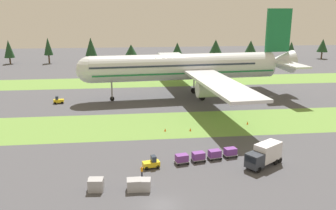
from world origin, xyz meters
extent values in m
plane|color=#47474C|center=(0.00, 0.00, 0.00)|extent=(400.00, 400.00, 0.00)
cube|color=olive|center=(0.00, 32.55, 0.00)|extent=(320.00, 17.91, 0.01)
cube|color=olive|center=(0.00, 80.36, 0.00)|extent=(320.00, 17.91, 0.01)
cylinder|color=silver|center=(11.84, 56.46, 8.73)|extent=(51.81, 11.29, 7.12)
sphere|color=silver|center=(-13.77, 54.36, 8.73)|extent=(6.98, 6.98, 6.98)
cone|color=silver|center=(39.96, 58.76, 9.26)|extent=(9.30, 7.46, 6.77)
cube|color=#19703D|center=(11.84, 56.46, 7.48)|extent=(50.57, 11.33, 0.36)
cube|color=#283342|center=(8.72, 56.20, 9.62)|extent=(45.57, 10.85, 0.44)
cube|color=silver|center=(16.67, 35.98, 8.01)|extent=(10.93, 35.02, 0.64)
cylinder|color=#A3A3A8|center=(15.03, 41.04, 5.67)|extent=(5.32, 4.31, 3.92)
cube|color=silver|center=(13.27, 77.44, 8.01)|extent=(10.93, 35.02, 0.64)
cylinder|color=#A3A3A8|center=(12.47, 72.19, 5.67)|extent=(5.32, 4.31, 3.92)
cube|color=silver|center=(40.02, 50.33, 9.79)|extent=(5.57, 12.87, 0.45)
cube|color=silver|center=(38.65, 67.08, 9.79)|extent=(5.57, 12.87, 0.45)
cube|color=#19703D|center=(39.33, 58.71, 18.34)|extent=(7.37, 1.37, 12.11)
cylinder|color=#A3A3A8|center=(-8.15, 54.82, 4.13)|extent=(0.44, 0.44, 7.06)
cylinder|color=black|center=(-8.15, 54.82, 0.60)|extent=(1.23, 0.52, 1.20)
cylinder|color=#A3A3A8|center=(16.31, 52.53, 4.25)|extent=(0.44, 0.44, 6.81)
cylinder|color=black|center=(16.31, 52.53, 0.85)|extent=(1.74, 0.73, 1.70)
cylinder|color=#A3A3A8|center=(15.62, 61.05, 4.25)|extent=(0.44, 0.44, 6.81)
cylinder|color=black|center=(15.62, 61.05, 0.85)|extent=(1.74, 0.73, 1.70)
cube|color=yellow|center=(-0.54, 11.12, 0.69)|extent=(2.81, 1.81, 0.77)
cube|color=#283342|center=(-0.16, 11.20, 1.52)|extent=(0.91, 1.21, 0.90)
cylinder|color=black|center=(-1.32, 10.40, 0.30)|extent=(0.63, 0.32, 0.60)
cylinder|color=black|center=(-1.54, 11.47, 0.30)|extent=(0.63, 0.32, 0.60)
cylinder|color=black|center=(0.47, 10.77, 0.30)|extent=(0.63, 0.32, 0.60)
cylinder|color=black|center=(0.24, 11.85, 0.30)|extent=(0.63, 0.32, 0.60)
cube|color=#A3A3A8|center=(4.45, 12.17, 0.40)|extent=(2.46, 1.92, 0.10)
cube|color=#70388E|center=(4.45, 12.17, 1.00)|extent=(2.17, 1.69, 1.10)
cylinder|color=black|center=(3.78, 11.32, 0.20)|extent=(0.42, 0.20, 0.40)
cylinder|color=black|center=(3.49, 12.67, 0.20)|extent=(0.42, 0.20, 0.40)
cylinder|color=black|center=(5.41, 11.66, 0.20)|extent=(0.42, 0.20, 0.40)
cylinder|color=black|center=(5.13, 13.02, 0.20)|extent=(0.42, 0.20, 0.40)
cube|color=#A3A3A8|center=(7.29, 12.76, 0.40)|extent=(2.46, 1.92, 0.10)
cube|color=#70388E|center=(7.29, 12.76, 1.00)|extent=(2.17, 1.69, 1.10)
cylinder|color=black|center=(6.62, 11.92, 0.20)|extent=(0.42, 0.20, 0.40)
cylinder|color=black|center=(6.33, 13.27, 0.20)|extent=(0.42, 0.20, 0.40)
cylinder|color=black|center=(8.25, 12.26, 0.20)|extent=(0.42, 0.20, 0.40)
cylinder|color=black|center=(7.97, 13.61, 0.20)|extent=(0.42, 0.20, 0.40)
cube|color=#A3A3A8|center=(10.13, 13.36, 0.40)|extent=(2.46, 1.92, 0.10)
cube|color=#70388E|center=(10.13, 13.36, 1.00)|extent=(2.17, 1.69, 1.10)
cylinder|color=black|center=(9.45, 12.51, 0.20)|extent=(0.42, 0.20, 0.40)
cylinder|color=black|center=(9.17, 13.86, 0.20)|extent=(0.42, 0.20, 0.40)
cylinder|color=black|center=(11.09, 12.86, 0.20)|extent=(0.42, 0.20, 0.40)
cylinder|color=black|center=(10.81, 14.21, 0.20)|extent=(0.42, 0.20, 0.40)
cube|color=#A3A3A8|center=(12.97, 13.96, 0.40)|extent=(2.46, 1.92, 0.10)
cube|color=#70388E|center=(12.97, 13.96, 1.00)|extent=(2.17, 1.69, 1.10)
cylinder|color=black|center=(12.29, 13.11, 0.20)|extent=(0.42, 0.20, 0.40)
cylinder|color=black|center=(12.01, 14.46, 0.20)|extent=(0.42, 0.20, 0.40)
cylinder|color=black|center=(13.93, 13.45, 0.20)|extent=(0.42, 0.20, 0.40)
cylinder|color=black|center=(13.64, 14.80, 0.20)|extent=(0.42, 0.20, 0.40)
cube|color=#2D333D|center=(15.18, 8.55, 1.58)|extent=(3.10, 3.13, 2.20)
cube|color=#283342|center=(14.29, 7.97, 2.02)|extent=(1.20, 1.78, 0.97)
cube|color=silver|center=(17.98, 10.39, 2.18)|extent=(5.02, 4.39, 2.80)
cylinder|color=black|center=(15.54, 7.59, 0.48)|extent=(0.97, 0.78, 0.96)
cylinder|color=black|center=(14.44, 9.27, 0.48)|extent=(0.97, 0.78, 0.96)
cylinder|color=black|center=(19.28, 10.04, 0.48)|extent=(0.97, 0.78, 0.96)
cylinder|color=black|center=(18.19, 11.71, 0.48)|extent=(0.97, 0.78, 0.96)
cylinder|color=black|center=(20.22, 10.66, 0.48)|extent=(0.97, 0.78, 0.96)
cylinder|color=black|center=(19.13, 12.33, 0.48)|extent=(0.97, 0.78, 0.96)
cube|color=yellow|center=(-22.13, 53.67, 0.69)|extent=(2.70, 1.51, 0.77)
cube|color=#283342|center=(-22.52, 53.64, 1.52)|extent=(0.79, 1.15, 0.90)
cylinder|color=black|center=(-21.27, 54.30, 0.30)|extent=(0.61, 0.25, 0.60)
cylinder|color=black|center=(-21.18, 53.20, 0.30)|extent=(0.61, 0.25, 0.60)
cylinder|color=black|center=(-23.08, 54.15, 0.30)|extent=(0.61, 0.25, 0.60)
cylinder|color=black|center=(-22.99, 53.05, 0.30)|extent=(0.61, 0.25, 0.60)
cylinder|color=black|center=(-2.09, 8.38, 0.42)|extent=(0.18, 0.18, 0.85)
cylinder|color=black|center=(-2.13, 8.17, 0.42)|extent=(0.18, 0.18, 0.85)
cylinder|color=orange|center=(-2.11, 8.27, 1.16)|extent=(0.36, 0.36, 0.62)
sphere|color=tan|center=(-2.11, 8.27, 1.62)|extent=(0.24, 0.24, 0.24)
cylinder|color=orange|center=(-2.06, 8.50, 1.13)|extent=(0.10, 0.10, 0.58)
cylinder|color=orange|center=(-2.16, 8.05, 1.13)|extent=(0.10, 0.10, 0.58)
cube|color=#A3A3A8|center=(-8.50, 4.83, 0.87)|extent=(2.15, 1.79, 1.73)
cube|color=#A3A3A8|center=(-8.57, 5.01, 0.77)|extent=(2.11, 1.74, 1.55)
cube|color=#A3A3A8|center=(-2.08, 4.31, 0.78)|extent=(2.17, 1.81, 1.57)
cube|color=#A3A3A8|center=(-3.32, 4.36, 0.80)|extent=(2.02, 1.62, 1.60)
cone|color=orange|center=(8.63, 27.70, 0.33)|extent=(0.44, 0.44, 0.66)
cone|color=orange|center=(21.67, 30.54, 0.34)|extent=(0.44, 0.44, 0.68)
cone|color=orange|center=(3.49, 28.12, 0.31)|extent=(0.44, 0.44, 0.61)
cylinder|color=#4C3823|center=(-57.41, 130.05, 1.45)|extent=(0.70, 0.70, 2.89)
cone|color=#1E4223|center=(-57.41, 130.05, 6.93)|extent=(4.62, 4.62, 8.08)
cylinder|color=#4C3823|center=(-39.86, 129.76, 1.94)|extent=(0.70, 0.70, 3.88)
cone|color=#1E4223|center=(-39.86, 129.76, 7.88)|extent=(4.08, 4.08, 8.00)
cylinder|color=#4C3823|center=(-20.60, 131.17, 1.56)|extent=(0.70, 0.70, 3.11)
cone|color=#1E4223|center=(-20.60, 131.17, 7.36)|extent=(5.52, 5.52, 8.49)
cylinder|color=#4C3823|center=(-1.75, 131.26, 1.33)|extent=(0.70, 0.70, 2.66)
cone|color=#1E4223|center=(-1.75, 131.26, 5.46)|extent=(6.29, 6.29, 5.60)
cylinder|color=#4C3823|center=(20.49, 130.42, 1.38)|extent=(0.70, 0.70, 2.76)
cone|color=#1E4223|center=(20.49, 130.42, 5.88)|extent=(5.44, 5.44, 6.25)
cylinder|color=#4C3823|center=(39.62, 131.17, 1.81)|extent=(0.70, 0.70, 3.62)
cone|color=#1E4223|center=(39.62, 131.17, 6.89)|extent=(6.15, 6.15, 6.53)
cylinder|color=#4C3823|center=(56.82, 129.54, 1.50)|extent=(0.70, 0.70, 3.00)
cone|color=#1E4223|center=(56.82, 129.54, 6.34)|extent=(6.39, 6.39, 6.68)
cylinder|color=#4C3823|center=(77.05, 127.96, 1.64)|extent=(0.70, 0.70, 3.28)
cone|color=#1E4223|center=(77.05, 127.96, 6.16)|extent=(4.29, 4.29, 5.76)
cylinder|color=#4C3823|center=(95.03, 130.74, 1.74)|extent=(0.70, 0.70, 3.49)
cone|color=#1E4223|center=(95.03, 130.74, 6.74)|extent=(5.44, 5.44, 6.50)
camera|label=1|loc=(-3.77, -39.58, 23.79)|focal=37.75mm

